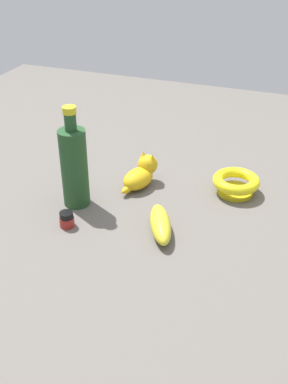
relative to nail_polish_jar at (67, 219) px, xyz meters
The scene contains 6 objects.
ground 0.20m from the nail_polish_jar, 137.78° to the right, with size 2.00×2.00×0.00m, color #5B5651.
nail_polish_jar is the anchor object (origin of this frame).
banana 0.23m from the nail_polish_jar, 166.40° to the right, with size 0.16×0.05×0.05m, color gold.
bottle_tall 0.14m from the nail_polish_jar, 76.37° to the right, with size 0.07×0.07×0.27m.
cat_figurine 0.26m from the nail_polish_jar, 112.47° to the right, with size 0.09×0.14×0.09m.
bowl 0.46m from the nail_polish_jar, 140.14° to the right, with size 0.13×0.13×0.05m.
Camera 1 is at (-0.35, 0.94, 0.66)m, focal length 43.78 mm.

